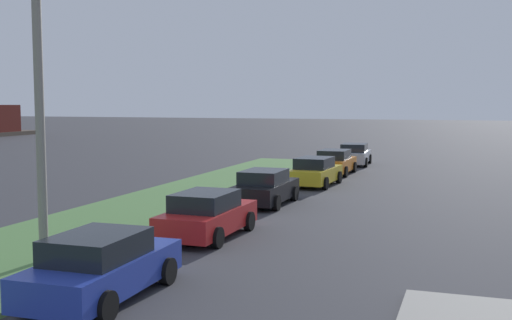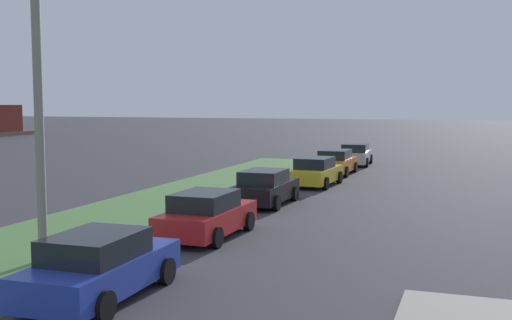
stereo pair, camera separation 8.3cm
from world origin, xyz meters
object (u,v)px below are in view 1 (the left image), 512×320
Objects in this scene: parked_car_red at (207,215)px; parked_car_yellow at (315,172)px; parked_car_orange at (335,162)px; parked_car_silver at (354,155)px; parked_car_blue at (101,266)px; streetlight at (52,98)px; parked_car_black at (265,188)px.

parked_car_red is 0.99× the size of parked_car_yellow.
parked_car_orange and parked_car_silver have the same top height.
parked_car_red is (6.49, 0.30, 0.00)m from parked_car_blue.
parked_car_silver is at bearing -1.06° from parked_car_blue.
parked_car_orange is at bearing -6.47° from streetlight.
parked_car_red and parked_car_yellow have the same top height.
parked_car_yellow is (6.49, -0.58, 0.00)m from parked_car_black.
parked_car_orange is at bearing -0.78° from parked_car_blue.
parked_car_orange is at bearing 3.62° from parked_car_yellow.
parked_car_yellow is 1.00× the size of parked_car_silver.
parked_car_red is at bearing 179.81° from parked_car_orange.
parked_car_orange is (18.43, -0.25, 0.00)m from parked_car_red.
parked_car_blue is 13.11m from parked_car_black.
parked_car_black is 17.69m from parked_car_silver.
parked_car_red is 0.58× the size of streetlight.
parked_car_silver is at bearing -0.75° from parked_car_orange.
parked_car_silver is 29.12m from streetlight.
parked_car_blue and parked_car_red have the same top height.
parked_car_black is 0.98× the size of parked_car_yellow.
parked_car_blue and parked_car_silver have the same top height.
parked_car_black and parked_car_orange have the same top height.
parked_car_silver is (5.85, -0.14, 0.00)m from parked_car_orange.
streetlight is (-28.76, 2.73, 3.67)m from parked_car_silver.
parked_car_blue is 0.99× the size of parked_car_silver.
parked_car_red and parked_car_orange have the same top height.
parked_car_blue is 1.00× the size of parked_car_orange.
parked_car_black is at bearing 178.21° from parked_car_orange.
parked_car_blue is at bearing -177.48° from parked_car_yellow.
parked_car_orange is at bearing -2.57° from parked_car_black.
parked_car_silver is at bearing -5.43° from streetlight.
parked_car_black is 1.00× the size of parked_car_orange.
parked_car_yellow is at bearing -8.70° from streetlight.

